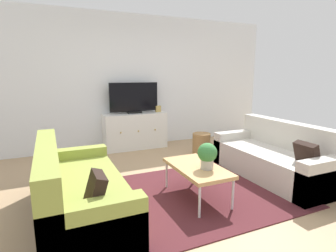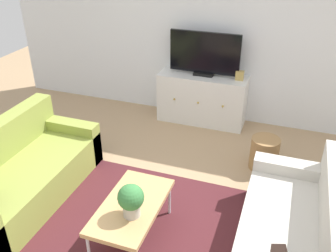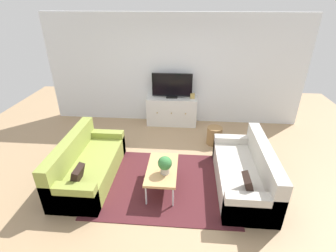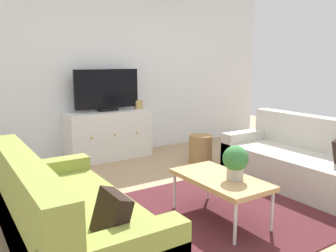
{
  "view_description": "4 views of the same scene",
  "coord_description": "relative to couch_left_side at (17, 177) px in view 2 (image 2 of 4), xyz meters",
  "views": [
    {
      "loc": [
        -1.61,
        -2.93,
        1.51
      ],
      "look_at": [
        0.0,
        0.67,
        0.75
      ],
      "focal_mm": 28.64,
      "sensor_mm": 36.0,
      "label": 1
    },
    {
      "loc": [
        1.14,
        -2.56,
        2.65
      ],
      "look_at": [
        0.0,
        0.67,
        0.75
      ],
      "focal_mm": 39.39,
      "sensor_mm": 36.0,
      "label": 2
    },
    {
      "loc": [
        0.36,
        -3.67,
        2.98
      ],
      "look_at": [
        0.0,
        0.67,
        0.75
      ],
      "focal_mm": 26.81,
      "sensor_mm": 36.0,
      "label": 3
    },
    {
      "loc": [
        -2.09,
        -2.56,
        1.46
      ],
      "look_at": [
        0.0,
        0.67,
        0.75
      ],
      "focal_mm": 37.33,
      "sensor_mm": 36.0,
      "label": 4
    }
  ],
  "objects": [
    {
      "name": "couch_left_side",
      "position": [
        0.0,
        0.0,
        0.0
      ],
      "size": [
        0.84,
        1.85,
        0.81
      ],
      "color": "olive",
      "rests_on": "ground_plane"
    },
    {
      "name": "ground_plane",
      "position": [
        1.44,
        0.1,
        -0.27
      ],
      "size": [
        10.0,
        10.0,
        0.0
      ],
      "primitive_type": "plane",
      "color": "tan"
    },
    {
      "name": "flat_screen_tv",
      "position": [
        1.41,
        2.39,
        0.77
      ],
      "size": [
        1.0,
        0.16,
        0.62
      ],
      "color": "black",
      "rests_on": "tv_console"
    },
    {
      "name": "couch_right_side",
      "position": [
        2.87,
        0.0,
        0.0
      ],
      "size": [
        0.84,
        1.85,
        0.81
      ],
      "color": "beige",
      "rests_on": "ground_plane"
    },
    {
      "name": "area_rug",
      "position": [
        1.44,
        -0.05,
        -0.26
      ],
      "size": [
        2.5,
        1.9,
        0.01
      ],
      "primitive_type": "cube",
      "color": "#4C1E23",
      "rests_on": "ground_plane"
    },
    {
      "name": "tv_console",
      "position": [
        1.41,
        2.37,
        0.09
      ],
      "size": [
        1.27,
        0.47,
        0.73
      ],
      "color": "white",
      "rests_on": "ground_plane"
    },
    {
      "name": "mantel_clock",
      "position": [
        1.92,
        2.37,
        0.52
      ],
      "size": [
        0.11,
        0.07,
        0.13
      ],
      "primitive_type": "cube",
      "color": "tan",
      "rests_on": "tv_console"
    },
    {
      "name": "potted_plant",
      "position": [
        1.47,
        -0.27,
        0.32
      ],
      "size": [
        0.23,
        0.23,
        0.31
      ],
      "color": "#B7B2A8",
      "rests_on": "coffee_table"
    },
    {
      "name": "wall_back",
      "position": [
        1.44,
        2.65,
        1.08
      ],
      "size": [
        6.4,
        0.12,
        2.7
      ],
      "primitive_type": "cube",
      "color": "white",
      "rests_on": "ground_plane"
    },
    {
      "name": "wicker_basket",
      "position": [
        2.43,
        1.44,
        -0.07
      ],
      "size": [
        0.34,
        0.34,
        0.4
      ],
      "primitive_type": "cylinder",
      "color": "#9E7547",
      "rests_on": "ground_plane"
    },
    {
      "name": "coffee_table",
      "position": [
        1.41,
        -0.15,
        0.11
      ],
      "size": [
        0.51,
        0.94,
        0.42
      ],
      "color": "tan",
      "rests_on": "ground_plane"
    }
  ]
}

